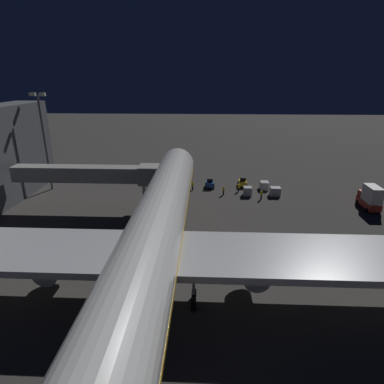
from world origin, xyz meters
name	(u,v)px	position (x,y,z in m)	size (l,w,h in m)	color
ground_plane	(162,260)	(0.00, 0.00, 0.00)	(320.00, 320.00, 0.00)	#383533
airliner_at_gate	(147,255)	(0.00, 8.83, 5.97)	(54.31, 70.47, 19.99)	silver
jet_bridge	(96,174)	(12.94, -15.86, 6.06)	(24.37, 3.40, 7.59)	#9E9E99
apron_floodlight_mast	(44,136)	(25.50, -25.00, 10.69)	(2.90, 0.50, 18.49)	#59595E
ops_van	(370,197)	(-32.99, -17.56, 2.06)	(2.36, 5.24, 4.17)	maroon
baggage_tug_lead	(210,184)	(-6.05, -27.33, 0.78)	(1.86, 2.38, 1.95)	#234C9E
pushback_tug	(243,183)	(-12.74, -28.34, 0.78)	(1.86, 2.39, 1.95)	yellow
baggage_container_near_belt	(275,191)	(-18.35, -23.26, 0.82)	(1.86, 1.54, 1.65)	#B7BABF
baggage_container_mid_row	(247,191)	(-13.14, -23.16, 0.83)	(1.50, 1.50, 1.67)	#B7BABF
baggage_container_far_row	(264,185)	(-16.90, -26.91, 0.78)	(1.62, 1.87, 1.55)	#B7BABF
ground_crew_near_nose_gear	(223,190)	(-8.61, -23.23, 0.97)	(0.40, 0.40, 1.77)	black
ground_crew_by_belt_loader	(193,185)	(-2.64, -25.61, 1.02)	(0.40, 0.40, 1.85)	black
ground_crew_marshaller_fwd	(239,187)	(-11.64, -25.13, 0.97)	(0.40, 0.40, 1.77)	black
ground_crew_under_port_wing	(261,194)	(-15.43, -21.24, 1.00)	(0.40, 0.40, 1.82)	black
traffic_cone_nose_port	(190,190)	(-2.20, -24.93, 0.28)	(0.36, 0.36, 0.55)	orange
traffic_cone_nose_starboard	(168,190)	(2.20, -24.93, 0.28)	(0.36, 0.36, 0.55)	orange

